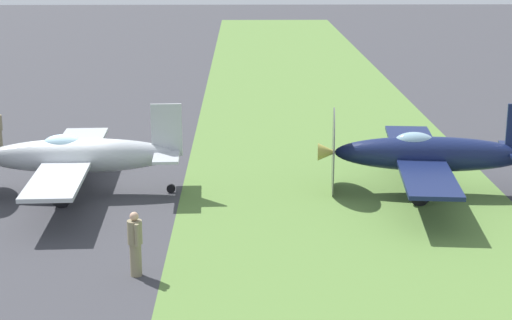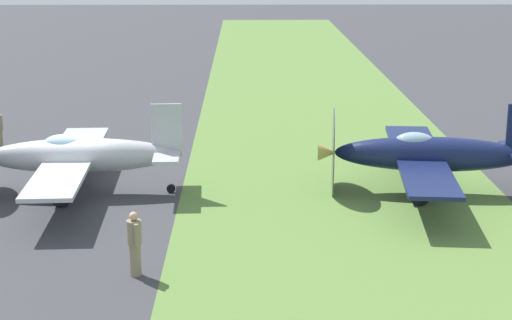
# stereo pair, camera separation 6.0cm
# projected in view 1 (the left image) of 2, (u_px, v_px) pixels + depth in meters

# --- Properties ---
(ground_plane) EXTENTS (160.00, 160.00, 0.00)m
(ground_plane) POSITION_uv_depth(u_px,v_px,m) (77.00, 191.00, 28.56)
(ground_plane) COLOR #38383D
(grass_verge) EXTENTS (120.00, 11.00, 0.01)m
(grass_verge) POSITION_uv_depth(u_px,v_px,m) (341.00, 190.00, 28.71)
(grass_verge) COLOR #567A38
(grass_verge) RESTS_ON ground
(airplane_lead) EXTENTS (9.06, 7.18, 3.24)m
(airplane_lead) POSITION_uv_depth(u_px,v_px,m) (76.00, 156.00, 27.86)
(airplane_lead) COLOR #B2B7BC
(airplane_lead) RESTS_ON ground
(airplane_wingman) EXTENTS (9.25, 7.32, 3.28)m
(airplane_wingman) POSITION_uv_depth(u_px,v_px,m) (426.00, 154.00, 28.00)
(airplane_wingman) COLOR #141E47
(airplane_wingman) RESTS_ON ground
(ground_crew_chief) EXTENTS (0.60, 0.38, 1.73)m
(ground_crew_chief) POSITION_uv_depth(u_px,v_px,m) (135.00, 242.00, 21.23)
(ground_crew_chief) COLOR #847A5B
(ground_crew_chief) RESTS_ON ground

